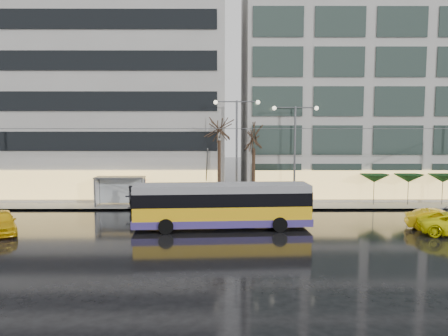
{
  "coord_description": "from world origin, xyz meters",
  "views": [
    {
      "loc": [
        0.76,
        -26.63,
        7.04
      ],
      "look_at": [
        0.89,
        5.0,
        3.94
      ],
      "focal_mm": 35.0,
      "sensor_mm": 36.0,
      "label": 1
    }
  ],
  "objects_px": {
    "street_lamp_near": "(237,138)",
    "taxi_a": "(1,222)",
    "trolleybus": "(222,207)",
    "bus_shelter": "(116,185)"
  },
  "relations": [
    {
      "from": "bus_shelter",
      "to": "taxi_a",
      "type": "height_order",
      "value": "bus_shelter"
    },
    {
      "from": "taxi_a",
      "to": "trolleybus",
      "type": "bearing_deg",
      "value": -23.89
    },
    {
      "from": "trolleybus",
      "to": "street_lamp_near",
      "type": "height_order",
      "value": "street_lamp_near"
    },
    {
      "from": "street_lamp_near",
      "to": "taxi_a",
      "type": "height_order",
      "value": "street_lamp_near"
    },
    {
      "from": "street_lamp_near",
      "to": "taxi_a",
      "type": "relative_size",
      "value": 2.05
    },
    {
      "from": "bus_shelter",
      "to": "street_lamp_near",
      "type": "relative_size",
      "value": 0.47
    },
    {
      "from": "trolleybus",
      "to": "bus_shelter",
      "type": "bearing_deg",
      "value": 138.86
    },
    {
      "from": "taxi_a",
      "to": "street_lamp_near",
      "type": "bearing_deg",
      "value": 1.83
    },
    {
      "from": "trolleybus",
      "to": "street_lamp_near",
      "type": "bearing_deg",
      "value": 81.19
    },
    {
      "from": "bus_shelter",
      "to": "street_lamp_near",
      "type": "distance_m",
      "value": 11.14
    }
  ]
}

